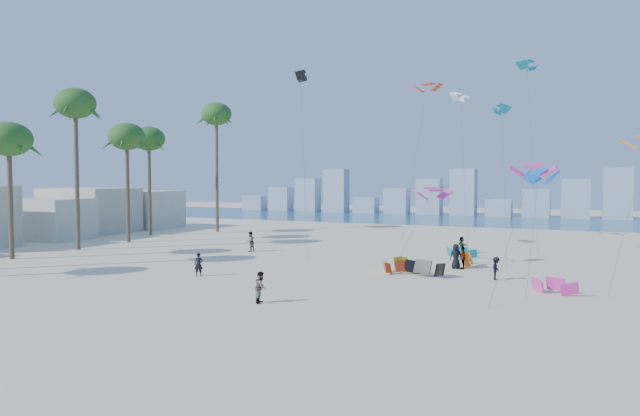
% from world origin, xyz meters
% --- Properties ---
extents(ground, '(220.00, 220.00, 0.00)m').
position_xyz_m(ground, '(0.00, 0.00, 0.00)').
color(ground, beige).
rests_on(ground, ground).
extents(ocean, '(220.00, 220.00, 0.00)m').
position_xyz_m(ocean, '(0.00, 72.00, 0.01)').
color(ocean, navy).
rests_on(ocean, ground).
extents(kitesurfer_near, '(0.70, 0.59, 1.63)m').
position_xyz_m(kitesurfer_near, '(-2.79, 8.42, 0.81)').
color(kitesurfer_near, black).
rests_on(kitesurfer_near, ground).
extents(kitesurfer_mid, '(0.85, 0.98, 1.72)m').
position_xyz_m(kitesurfer_mid, '(5.51, 2.68, 0.86)').
color(kitesurfer_mid, gray).
rests_on(kitesurfer_mid, ground).
extents(kitesurfers_far, '(33.28, 13.93, 1.86)m').
position_xyz_m(kitesurfers_far, '(9.65, 21.01, 0.85)').
color(kitesurfers_far, black).
rests_on(kitesurfers_far, ground).
extents(grounded_kites, '(13.38, 14.88, 1.03)m').
position_xyz_m(grounded_kites, '(12.56, 17.12, 0.46)').
color(grounded_kites, red).
rests_on(grounded_kites, ground).
extents(flying_kites, '(31.04, 31.57, 18.58)m').
position_xyz_m(flying_kites, '(14.53, 23.97, 12.19)').
color(flying_kites, '#E833A8').
rests_on(flying_kites, ground).
extents(palm_row, '(8.53, 44.80, 16.18)m').
position_xyz_m(palm_row, '(-22.41, 16.18, 11.91)').
color(palm_row, brown).
rests_on(palm_row, ground).
extents(beachfront_buildings, '(11.50, 43.00, 6.00)m').
position_xyz_m(beachfront_buildings, '(-33.69, 20.82, 2.67)').
color(beachfront_buildings, beige).
rests_on(beachfront_buildings, ground).
extents(distant_skyline, '(85.00, 3.00, 8.40)m').
position_xyz_m(distant_skyline, '(-1.19, 82.00, 3.09)').
color(distant_skyline, '#9EADBF').
rests_on(distant_skyline, ground).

